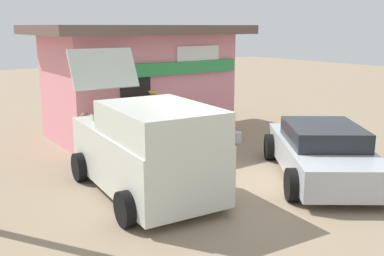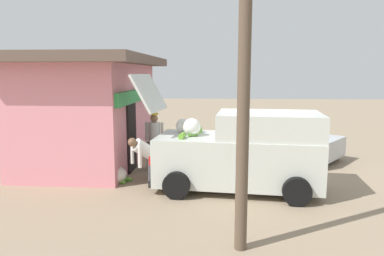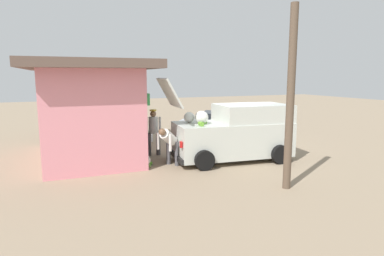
{
  "view_description": "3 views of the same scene",
  "coord_description": "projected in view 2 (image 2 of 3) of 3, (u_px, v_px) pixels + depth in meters",
  "views": [
    {
      "loc": [
        -5.79,
        -6.64,
        3.36
      ],
      "look_at": [
        0.49,
        1.83,
        0.93
      ],
      "focal_mm": 41.44,
      "sensor_mm": 36.0,
      "label": 1
    },
    {
      "loc": [
        -10.12,
        1.54,
        2.87
      ],
      "look_at": [
        0.64,
        2.16,
        1.21
      ],
      "focal_mm": 33.61,
      "sensor_mm": 36.0,
      "label": 2
    },
    {
      "loc": [
        -11.15,
        6.53,
        2.91
      ],
      "look_at": [
        -0.29,
        1.96,
        1.02
      ],
      "focal_mm": 30.63,
      "sensor_mm": 36.0,
      "label": 3
    }
  ],
  "objects": [
    {
      "name": "ground_plane",
      "position": [
        266.0,
        173.0,
        10.34
      ],
      "size": [
        60.0,
        60.0,
        0.0
      ],
      "primitive_type": "plane",
      "color": "gray"
    },
    {
      "name": "delivery_van",
      "position": [
        243.0,
        151.0,
        8.83
      ],
      "size": [
        2.47,
        4.61,
        2.84
      ],
      "color": "silver",
      "rests_on": "ground_plane"
    },
    {
      "name": "customer_bending",
      "position": [
        146.0,
        156.0,
        9.05
      ],
      "size": [
        0.73,
        0.74,
        1.29
      ],
      "color": "#4C4C51",
      "rests_on": "ground_plane"
    },
    {
      "name": "storefront_bar",
      "position": [
        91.0,
        108.0,
        11.45
      ],
      "size": [
        6.32,
        4.12,
        3.39
      ],
      "color": "pink",
      "rests_on": "ground_plane"
    },
    {
      "name": "parked_sedan",
      "position": [
        277.0,
        139.0,
        12.44
      ],
      "size": [
        3.87,
        4.31,
        1.22
      ],
      "color": "#B2B7BC",
      "rests_on": "ground_plane"
    },
    {
      "name": "vendor_standing",
      "position": [
        154.0,
        137.0,
        10.65
      ],
      "size": [
        0.39,
        0.56,
        1.69
      ],
      "color": "#4C4C51",
      "rests_on": "ground_plane"
    },
    {
      "name": "unloaded_banana_pile",
      "position": [
        115.0,
        175.0,
        9.48
      ],
      "size": [
        0.77,
        0.84,
        0.44
      ],
      "color": "silver",
      "rests_on": "ground_plane"
    },
    {
      "name": "paint_bucket",
      "position": [
        181.0,
        147.0,
        13.23
      ],
      "size": [
        0.27,
        0.27,
        0.32
      ],
      "primitive_type": "cylinder",
      "color": "silver",
      "rests_on": "ground_plane"
    },
    {
      "name": "utility_pole",
      "position": [
        243.0,
        108.0,
        5.57
      ],
      "size": [
        0.2,
        0.2,
        4.65
      ],
      "primitive_type": "cylinder",
      "color": "brown",
      "rests_on": "ground_plane"
    }
  ]
}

